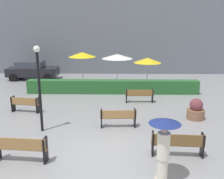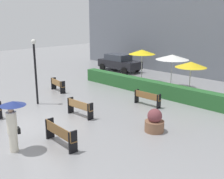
% 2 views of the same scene
% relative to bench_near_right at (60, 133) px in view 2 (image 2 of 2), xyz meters
% --- Properties ---
extents(ground_plane, '(60.00, 60.00, 0.00)m').
position_rel_bench_near_right_xyz_m(ground_plane, '(-2.71, 0.31, -0.52)').
color(ground_plane, gray).
extents(bench_near_right, '(1.91, 0.49, 0.89)m').
position_rel_bench_near_right_xyz_m(bench_near_right, '(0.00, 0.00, 0.00)').
color(bench_near_right, brown).
rests_on(bench_near_right, ground).
extents(bench_mid_center, '(1.68, 0.44, 0.86)m').
position_rel_bench_near_right_xyz_m(bench_mid_center, '(-2.13, 2.68, -0.01)').
color(bench_mid_center, '#9E7242').
rests_on(bench_mid_center, ground).
extents(bench_far_left, '(1.59, 0.59, 0.84)m').
position_rel_bench_near_right_xyz_m(bench_far_left, '(-7.16, 4.70, -0.03)').
color(bench_far_left, '#9E7242').
rests_on(bench_far_left, ground).
extents(bench_back_row, '(1.72, 0.39, 0.81)m').
position_rel_bench_near_right_xyz_m(bench_back_row, '(-0.81, 6.59, -0.03)').
color(bench_back_row, olive).
rests_on(bench_back_row, ground).
extents(pedestrian_with_umbrella, '(0.96, 0.96, 2.01)m').
position_rel_bench_near_right_xyz_m(pedestrian_with_umbrella, '(-0.80, -1.51, 0.78)').
color(pedestrian_with_umbrella, silver).
rests_on(pedestrian_with_umbrella, ground).
extents(planter_pot, '(0.88, 0.88, 1.06)m').
position_rel_bench_near_right_xyz_m(planter_pot, '(1.79, 3.85, -0.07)').
color(planter_pot, brown).
rests_on(planter_pot, ground).
extents(lamp_post, '(0.28, 0.28, 3.80)m').
position_rel_bench_near_right_xyz_m(lamp_post, '(-5.55, 2.21, 1.82)').
color(lamp_post, black).
rests_on(lamp_post, ground).
extents(patio_umbrella_yellow, '(2.03, 2.03, 2.57)m').
position_rel_bench_near_right_xyz_m(patio_umbrella_yellow, '(-4.79, 10.88, 1.87)').
color(patio_umbrella_yellow, silver).
rests_on(patio_umbrella_yellow, ground).
extents(patio_umbrella_white, '(2.34, 2.34, 2.43)m').
position_rel_bench_near_right_xyz_m(patio_umbrella_white, '(-2.17, 11.03, 1.73)').
color(patio_umbrella_white, silver).
rests_on(patio_umbrella_white, ground).
extents(patio_umbrella_yellow_far, '(1.97, 1.97, 2.30)m').
position_rel_bench_near_right_xyz_m(patio_umbrella_yellow_far, '(-0.01, 9.87, 1.59)').
color(patio_umbrella_yellow_far, silver).
rests_on(patio_umbrella_yellow_far, ground).
extents(hedge_strip, '(11.68, 0.70, 0.91)m').
position_rel_bench_near_right_xyz_m(hedge_strip, '(-2.48, 8.71, -0.07)').
color(hedge_strip, '#28602D').
rests_on(hedge_strip, ground).
extents(building_facade, '(28.00, 1.20, 11.92)m').
position_rel_bench_near_right_xyz_m(building_facade, '(-2.71, 16.31, 5.44)').
color(building_facade, slate).
rests_on(building_facade, ground).
extents(parked_car, '(4.21, 1.99, 1.57)m').
position_rel_bench_near_right_xyz_m(parked_car, '(-9.39, 13.13, 0.29)').
color(parked_car, black).
rests_on(parked_car, ground).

